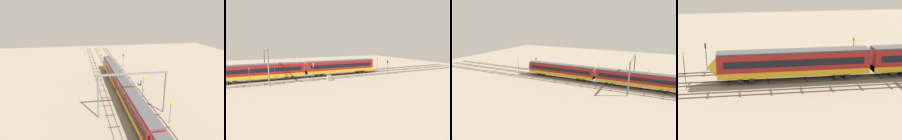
{
  "view_description": "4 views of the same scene",
  "coord_description": "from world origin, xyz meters",
  "views": [
    {
      "loc": [
        -55.58,
        10.88,
        21.42
      ],
      "look_at": [
        3.89,
        0.5,
        3.38
      ],
      "focal_mm": 32.2,
      "sensor_mm": 36.0,
      "label": 1
    },
    {
      "loc": [
        -22.45,
        -55.99,
        11.18
      ],
      "look_at": [
        3.18,
        -1.53,
        1.92
      ],
      "focal_mm": 29.96,
      "sensor_mm": 36.0,
      "label": 2
    },
    {
      "loc": [
        -23.46,
        57.78,
        19.84
      ],
      "look_at": [
        3.87,
        -0.58,
        2.79
      ],
      "focal_mm": 30.79,
      "sensor_mm": 36.0,
      "label": 3
    },
    {
      "loc": [
        12.43,
        50.29,
        19.0
      ],
      "look_at": [
        5.73,
        0.67,
        1.94
      ],
      "focal_mm": 54.14,
      "sensor_mm": 36.0,
      "label": 4
    }
  ],
  "objects": [
    {
      "name": "track_near_foreground",
      "position": [
        -0.0,
        -4.68,
        0.07
      ],
      "size": [
        122.09,
        2.4,
        0.16
      ],
      "color": "#59544C",
      "rests_on": "ground"
    },
    {
      "name": "overhead_gantry",
      "position": [
        -18.52,
        0.14,
        6.7
      ],
      "size": [
        0.4,
        14.82,
        9.35
      ],
      "color": "slate",
      "rests_on": "ground"
    },
    {
      "name": "speed_sign_far_trackside",
      "position": [
        21.49,
        1.98,
        3.68
      ],
      "size": [
        0.14,
        0.86,
        5.82
      ],
      "color": "#4C4C51",
      "rests_on": "ground"
    },
    {
      "name": "track_with_train",
      "position": [
        0.0,
        0.0,
        0.07
      ],
      "size": [
        122.09,
        2.4,
        0.16
      ],
      "color": "#59544C",
      "rests_on": "ground"
    },
    {
      "name": "speed_sign_near_foreground",
      "position": [
        -23.0,
        -6.32,
        3.12
      ],
      "size": [
        0.14,
        0.82,
        4.91
      ],
      "color": "#4C4C51",
      "rests_on": "ground"
    },
    {
      "name": "train",
      "position": [
        -19.24,
        0.0,
        2.66
      ],
      "size": [
        75.2,
        3.24,
        4.8
      ],
      "color": "maroon",
      "rests_on": "ground"
    },
    {
      "name": "relay_cabinet",
      "position": [
        -2.45,
        -7.48,
        0.83
      ],
      "size": [
        1.14,
        0.81,
        1.65
      ],
      "color": "gray",
      "rests_on": "ground"
    },
    {
      "name": "signal_light_trackside_departure",
      "position": [
        19.27,
        -6.65,
        3.18
      ],
      "size": [
        0.31,
        0.32,
        4.9
      ],
      "color": "#4C4C51",
      "rests_on": "ground"
    },
    {
      "name": "speed_sign_distant_end",
      "position": [
        -16.58,
        -2.71,
        3.76
      ],
      "size": [
        0.14,
        0.84,
        6.03
      ],
      "color": "#4C4C51",
      "rests_on": "ground"
    },
    {
      "name": "speed_sign_mid_trackside",
      "position": [
        -6.73,
        -6.33,
        3.48
      ],
      "size": [
        0.14,
        1.02,
        5.25
      ],
      "color": "#4C4C51",
      "rests_on": "ground"
    },
    {
      "name": "ground_plane",
      "position": [
        0.0,
        0.0,
        0.0
      ],
      "size": [
        138.09,
        138.09,
        0.0
      ],
      "primitive_type": "plane",
      "color": "gray"
    },
    {
      "name": "track_middle",
      "position": [
        0.0,
        4.68,
        0.07
      ],
      "size": [
        122.09,
        2.4,
        0.16
      ],
      "color": "#59544C",
      "rests_on": "ground"
    }
  ]
}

